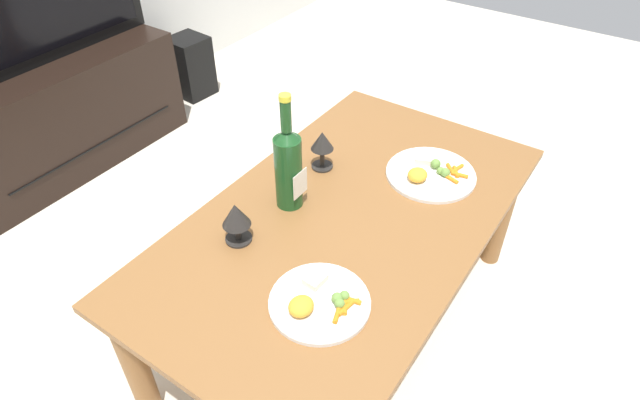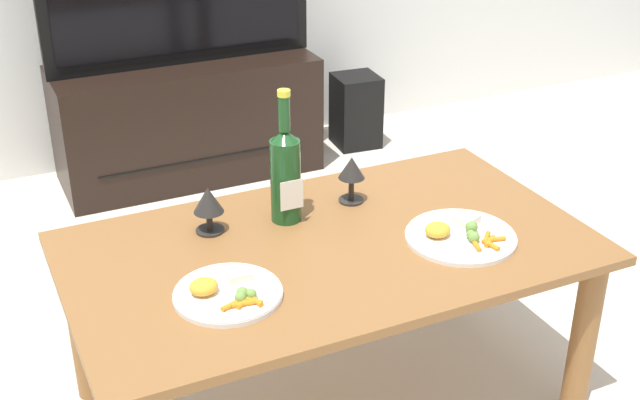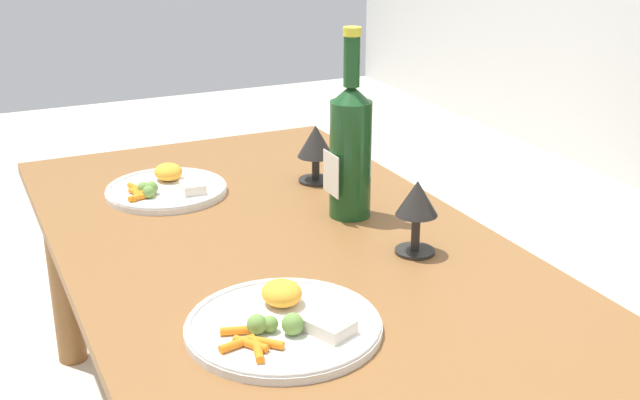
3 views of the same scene
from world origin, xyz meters
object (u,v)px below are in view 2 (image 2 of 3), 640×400
at_px(dining_table, 330,271).
at_px(tv_stand, 187,119).
at_px(floor_speaker, 356,110).
at_px(goblet_left, 208,203).
at_px(goblet_right, 352,171).
at_px(dinner_plate_right, 460,235).
at_px(dinner_plate_left, 227,292).
at_px(wine_bottle, 285,171).

bearing_deg(dining_table, tv_stand, 86.24).
bearing_deg(floor_speaker, dining_table, -114.96).
bearing_deg(tv_stand, goblet_left, -104.09).
height_order(goblet_right, dinner_plate_right, goblet_right).
bearing_deg(tv_stand, dinner_plate_right, -83.26).
relative_size(tv_stand, dinner_plate_right, 3.83).
height_order(dinner_plate_left, dinner_plate_right, same).
relative_size(floor_speaker, wine_bottle, 0.93).
xyz_separation_m(goblet_right, dinner_plate_right, (0.15, -0.31, -0.08)).
height_order(dining_table, dinner_plate_right, dinner_plate_right).
distance_m(goblet_left, goblet_right, 0.41).
distance_m(dining_table, tv_stand, 1.64).
distance_m(dining_table, floor_speaker, 1.88).
relative_size(tv_stand, wine_bottle, 3.00).
bearing_deg(goblet_left, floor_speaker, 50.54).
xyz_separation_m(dining_table, dinner_plate_left, (-0.32, -0.12, 0.09)).
relative_size(dining_table, floor_speaker, 3.90).
distance_m(wine_bottle, goblet_left, 0.22).
xyz_separation_m(goblet_left, goblet_right, (0.41, 0.00, 0.01)).
relative_size(dining_table, wine_bottle, 3.64).
height_order(floor_speaker, goblet_left, goblet_left).
height_order(dining_table, goblet_right, goblet_right).
relative_size(floor_speaker, goblet_left, 2.68).
height_order(dining_table, wine_bottle, wine_bottle).
xyz_separation_m(wine_bottle, goblet_left, (-0.21, 0.02, -0.06)).
height_order(wine_bottle, goblet_right, wine_bottle).
bearing_deg(dinner_plate_left, wine_bottle, 47.16).
relative_size(dining_table, dinner_plate_right, 4.64).
bearing_deg(dinner_plate_left, dinner_plate_right, 0.11).
bearing_deg(goblet_left, dining_table, -37.58).
distance_m(floor_speaker, goblet_right, 1.67).
distance_m(floor_speaker, dinner_plate_left, 2.16).
bearing_deg(dinner_plate_right, goblet_left, 151.11).
bearing_deg(tv_stand, floor_speaker, -1.09).
xyz_separation_m(wine_bottle, goblet_right, (0.21, 0.02, -0.05)).
distance_m(tv_stand, dinner_plate_left, 1.82).
xyz_separation_m(floor_speaker, dinner_plate_left, (-1.23, -1.74, 0.35)).
xyz_separation_m(tv_stand, dinner_plate_right, (0.21, -1.75, 0.26)).
bearing_deg(dinner_plate_right, dining_table, 159.38).
distance_m(dining_table, wine_bottle, 0.29).
bearing_deg(goblet_left, dinner_plate_right, -28.89).
height_order(dining_table, tv_stand, tv_stand).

